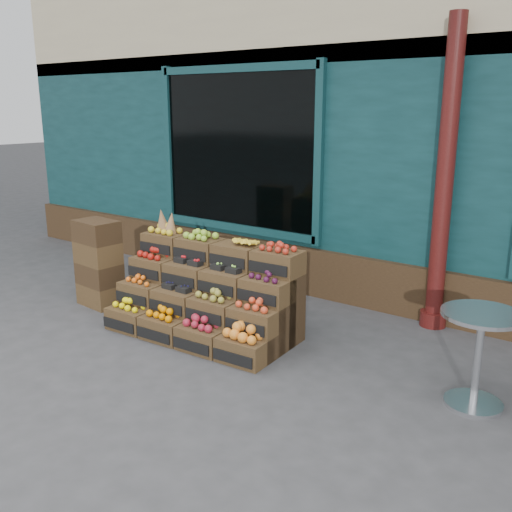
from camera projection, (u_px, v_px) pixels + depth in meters
The scene contains 6 objects.
ground at pixel (228, 362), 5.33m from camera, with size 60.00×60.00×0.00m, color #38383B.
shop_facade at pixel (440, 100), 8.67m from camera, with size 12.00×6.24×4.80m.
crate_display at pixel (207, 298), 5.97m from camera, with size 1.99×1.06×1.22m.
spare_crates at pixel (99, 263), 6.75m from camera, with size 0.54×0.40×1.03m.
bistro_table at pixel (479, 348), 4.45m from camera, with size 0.63×0.63×0.79m.
shopkeeper at pixel (231, 199), 8.32m from camera, with size 0.72×0.48×1.99m, color #144825.
Camera 1 is at (3.14, -3.77, 2.34)m, focal length 40.00 mm.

